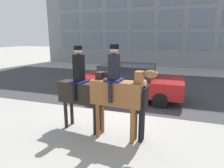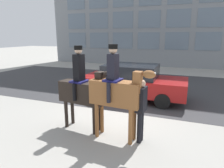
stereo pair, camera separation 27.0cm
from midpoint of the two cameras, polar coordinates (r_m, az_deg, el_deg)
ground_plane at (r=7.31m, az=1.27°, el=-9.28°), size 80.00×80.00×0.00m
road_surface at (r=11.68m, az=9.16°, el=-0.63°), size 23.19×8.50×0.01m
mounted_horse_lead at (r=6.05m, az=-7.12°, el=-1.56°), size 1.88×0.65×2.57m
mounted_horse_companion at (r=5.39m, az=2.74°, el=-1.99°), size 1.87×0.65×2.63m
pedestrian_bystander at (r=5.40m, az=9.55°, el=-6.23°), size 0.85×0.43×1.75m
street_car_near_lane at (r=9.22m, az=6.71°, el=0.76°), size 4.71×2.06×1.57m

